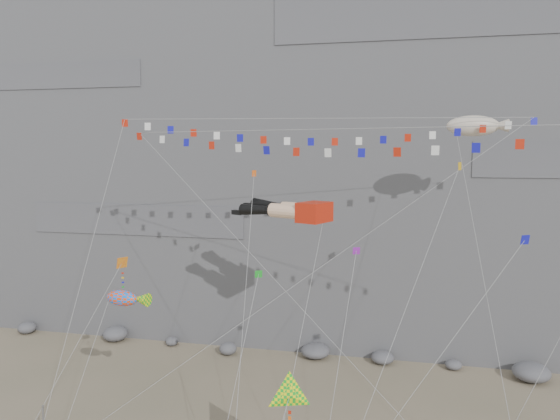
% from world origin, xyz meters
% --- Properties ---
extents(cliff, '(80.00, 28.00, 50.00)m').
position_xyz_m(cliff, '(0.00, 32.00, 25.00)').
color(cliff, slate).
rests_on(cliff, ground).
extents(talus_boulders, '(60.00, 3.00, 1.20)m').
position_xyz_m(talus_boulders, '(0.00, 17.00, 0.60)').
color(talus_boulders, slate).
rests_on(talus_boulders, ground).
extents(legs_kite, '(7.90, 18.39, 20.65)m').
position_xyz_m(legs_kite, '(-0.55, 7.80, 14.49)').
color(legs_kite, red).
rests_on(legs_kite, ground).
extents(flag_banner_upper, '(29.84, 15.36, 29.12)m').
position_xyz_m(flag_banner_upper, '(1.63, 9.11, 21.03)').
color(flag_banner_upper, red).
rests_on(flag_banner_upper, ground).
extents(flag_banner_lower, '(32.12, 9.14, 22.55)m').
position_xyz_m(flag_banner_lower, '(3.81, 3.75, 20.08)').
color(flag_banner_lower, red).
rests_on(flag_banner_lower, ground).
extents(harlequin_kite, '(5.50, 6.51, 13.53)m').
position_xyz_m(harlequin_kite, '(-10.51, 1.73, 11.37)').
color(harlequin_kite, red).
rests_on(harlequin_kite, ground).
extents(fish_windsock, '(4.30, 5.37, 10.46)m').
position_xyz_m(fish_windsock, '(-10.36, 1.34, 9.16)').
color(fish_windsock, '#FC430C').
rests_on(fish_windsock, ground).
extents(delta_kite, '(2.58, 5.77, 8.15)m').
position_xyz_m(delta_kite, '(1.81, -3.30, 5.91)').
color(delta_kite, '#FFF80D').
rests_on(delta_kite, ground).
extents(blimp_windsock, '(4.58, 13.86, 24.28)m').
position_xyz_m(blimp_windsock, '(12.22, 11.62, 20.49)').
color(blimp_windsock, beige).
rests_on(blimp_windsock, ground).
extents(small_kite_a, '(2.79, 13.82, 21.72)m').
position_xyz_m(small_kite_a, '(-3.06, 7.37, 16.59)').
color(small_kite_a, '#FF6215').
rests_on(small_kite_a, ground).
extents(small_kite_b, '(1.76, 9.21, 15.23)m').
position_xyz_m(small_kite_b, '(4.61, 3.40, 12.24)').
color(small_kite_b, purple).
rests_on(small_kite_b, ground).
extents(small_kite_c, '(1.08, 9.16, 13.85)m').
position_xyz_m(small_kite_c, '(-1.48, 2.53, 10.71)').
color(small_kite_c, green).
rests_on(small_kite_c, ground).
extents(small_kite_d, '(7.69, 12.73, 22.60)m').
position_xyz_m(small_kite_d, '(10.75, 6.16, 17.36)').
color(small_kite_d, gold).
rests_on(small_kite_d, ground).
extents(small_kite_e, '(10.99, 6.86, 18.41)m').
position_xyz_m(small_kite_e, '(13.76, 1.10, 13.71)').
color(small_kite_e, '#1313AA').
rests_on(small_kite_e, ground).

